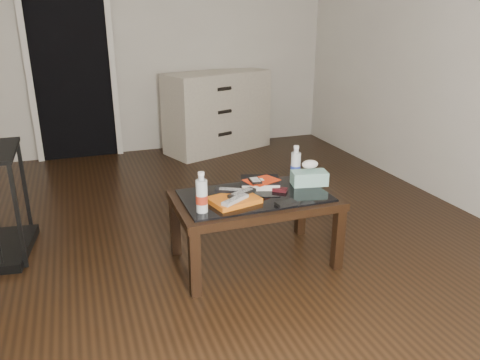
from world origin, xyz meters
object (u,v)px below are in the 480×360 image
object	(u,v)px
dresser	(217,112)
water_bottle_left	(202,192)
coffee_table	(255,204)
tissue_box	(309,178)
water_bottle_right	(296,163)
textbook	(260,183)

from	to	relation	value
dresser	water_bottle_left	world-z (taller)	dresser
coffee_table	water_bottle_left	bearing A→B (deg)	-159.33
water_bottle_left	tissue_box	world-z (taller)	water_bottle_left
coffee_table	tissue_box	xyz separation A→B (m)	(0.40, 0.05, 0.11)
tissue_box	coffee_table	bearing A→B (deg)	-161.60
dresser	water_bottle_right	distance (m)	2.42
textbook	water_bottle_right	distance (m)	0.29
textbook	water_bottle_left	distance (m)	0.55
water_bottle_left	water_bottle_right	xyz separation A→B (m)	(0.74, 0.31, 0.00)
water_bottle_left	water_bottle_right	world-z (taller)	same
coffee_table	water_bottle_right	xyz separation A→B (m)	(0.36, 0.17, 0.18)
textbook	water_bottle_left	world-z (taller)	water_bottle_left
water_bottle_left	water_bottle_right	size ratio (longest dim) A/B	1.00
coffee_table	water_bottle_right	bearing A→B (deg)	25.09
dresser	water_bottle_right	size ratio (longest dim) A/B	5.46
textbook	tissue_box	bearing A→B (deg)	3.35
coffee_table	tissue_box	distance (m)	0.42
dresser	textbook	world-z (taller)	dresser
textbook	tissue_box	xyz separation A→B (m)	(0.31, -0.08, 0.02)
textbook	water_bottle_right	xyz separation A→B (m)	(0.27, 0.03, 0.10)
dresser	coffee_table	bearing A→B (deg)	-121.62
dresser	water_bottle_right	xyz separation A→B (m)	(-0.19, -2.41, 0.13)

